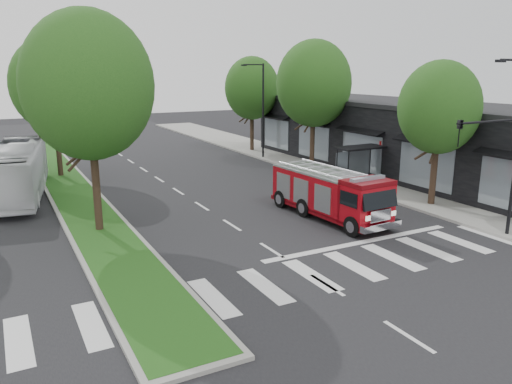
# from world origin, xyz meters

# --- Properties ---
(ground) EXTENTS (140.00, 140.00, 0.00)m
(ground) POSITION_xyz_m (0.00, 0.00, 0.00)
(ground) COLOR black
(ground) RESTS_ON ground
(sidewalk_right) EXTENTS (5.00, 80.00, 0.15)m
(sidewalk_right) POSITION_xyz_m (12.50, 10.00, 0.07)
(sidewalk_right) COLOR gray
(sidewalk_right) RESTS_ON ground
(median) EXTENTS (3.00, 50.00, 0.15)m
(median) POSITION_xyz_m (-6.00, 18.00, 0.08)
(median) COLOR gray
(median) RESTS_ON ground
(storefront_row) EXTENTS (8.00, 30.00, 5.00)m
(storefront_row) POSITION_xyz_m (17.00, 10.00, 2.50)
(storefront_row) COLOR black
(storefront_row) RESTS_ON ground
(bus_shelter) EXTENTS (3.20, 1.60, 2.61)m
(bus_shelter) POSITION_xyz_m (11.20, 8.15, 2.04)
(bus_shelter) COLOR black
(bus_shelter) RESTS_ON ground
(tree_right_near) EXTENTS (4.40, 4.40, 8.05)m
(tree_right_near) POSITION_xyz_m (11.50, 2.00, 5.51)
(tree_right_near) COLOR black
(tree_right_near) RESTS_ON ground
(tree_right_mid) EXTENTS (5.60, 5.60, 9.72)m
(tree_right_mid) POSITION_xyz_m (11.50, 14.00, 6.49)
(tree_right_mid) COLOR black
(tree_right_mid) RESTS_ON ground
(tree_right_far) EXTENTS (5.00, 5.00, 8.73)m
(tree_right_far) POSITION_xyz_m (11.50, 24.00, 5.84)
(tree_right_far) COLOR black
(tree_right_far) RESTS_ON ground
(tree_median_near) EXTENTS (5.80, 5.80, 10.16)m
(tree_median_near) POSITION_xyz_m (-6.00, 6.00, 6.81)
(tree_median_near) COLOR black
(tree_median_near) RESTS_ON ground
(tree_median_far) EXTENTS (5.60, 5.60, 9.72)m
(tree_median_far) POSITION_xyz_m (-6.00, 20.00, 6.49)
(tree_median_far) COLOR black
(tree_median_far) RESTS_ON ground
(streetlight_right_near) EXTENTS (4.08, 0.22, 8.00)m
(streetlight_right_near) POSITION_xyz_m (9.61, -3.50, 4.67)
(streetlight_right_near) COLOR black
(streetlight_right_near) RESTS_ON ground
(streetlight_right_far) EXTENTS (2.11, 0.20, 8.00)m
(streetlight_right_far) POSITION_xyz_m (10.35, 20.00, 4.48)
(streetlight_right_far) COLOR black
(streetlight_right_far) RESTS_ON ground
(fire_engine) EXTENTS (2.78, 7.81, 2.66)m
(fire_engine) POSITION_xyz_m (5.04, 2.86, 1.28)
(fire_engine) COLOR #5C050A
(fire_engine) RESTS_ON ground
(city_bus) EXTENTS (4.41, 11.75, 3.20)m
(city_bus) POSITION_xyz_m (-8.97, 15.20, 1.60)
(city_bus) COLOR white
(city_bus) RESTS_ON ground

